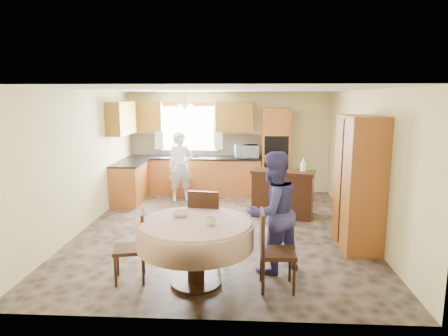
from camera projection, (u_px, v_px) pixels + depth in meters
name	position (u px, v px, depth m)	size (l,w,h in m)	color
floor	(221.00, 229.00, 7.27)	(5.00, 6.00, 0.01)	brown
ceiling	(221.00, 90.00, 6.83)	(5.00, 6.00, 0.01)	white
wall_back	(229.00, 142.00, 9.99)	(5.00, 0.02, 2.50)	beige
wall_front	(204.00, 208.00, 4.10)	(5.00, 0.02, 2.50)	beige
wall_left	(83.00, 160.00, 7.18)	(0.02, 6.00, 2.50)	beige
wall_right	(365.00, 163.00, 6.91)	(0.02, 6.00, 2.50)	beige
window	(189.00, 128.00, 9.97)	(1.40, 0.03, 1.10)	white
curtain_left	(159.00, 126.00, 9.95)	(0.22, 0.02, 1.15)	white
curtain_right	(218.00, 127.00, 9.87)	(0.22, 0.02, 1.15)	white
base_cab_back	(194.00, 176.00, 9.89)	(3.30, 0.60, 0.88)	#C66934
counter_back	(194.00, 158.00, 9.81)	(3.30, 0.64, 0.04)	black
base_cab_left	(130.00, 183.00, 9.08)	(0.60, 1.20, 0.88)	#C66934
counter_left	(129.00, 163.00, 8.99)	(0.64, 1.20, 0.04)	black
backsplash	(195.00, 145.00, 10.04)	(3.30, 0.02, 0.55)	tan
wall_cab_left	(145.00, 116.00, 9.83)	(0.85, 0.33, 0.72)	#A67829
wall_cab_right	(235.00, 116.00, 9.71)	(0.90, 0.33, 0.72)	#A67829
wall_cab_side	(121.00, 118.00, 8.82)	(0.33, 1.20, 0.72)	#A67829
oven_tower	(275.00, 152.00, 9.66)	(0.66, 0.62, 2.12)	#C66934
oven_upper	(277.00, 146.00, 9.32)	(0.56, 0.01, 0.45)	black
oven_lower	(276.00, 167.00, 9.41)	(0.56, 0.01, 0.45)	black
pendant	(185.00, 108.00, 9.40)	(0.36, 0.36, 0.18)	beige
sideboard	(283.00, 195.00, 7.97)	(1.23, 0.51, 0.88)	#3D2010
space_heater	(302.00, 201.00, 8.19)	(0.38, 0.27, 0.52)	black
cupboard	(359.00, 182.00, 6.30)	(0.55, 1.10, 2.09)	#C66934
dining_table	(196.00, 235.00, 5.03)	(1.47, 1.47, 0.84)	#3D2010
chair_left	(135.00, 243.00, 5.17)	(0.48, 0.48, 0.93)	#3D2010
chair_back	(205.00, 222.00, 5.76)	(0.52, 0.52, 1.08)	#3D2010
chair_right	(271.00, 246.00, 4.94)	(0.44, 0.44, 1.00)	#3D2010
framed_picture	(356.00, 129.00, 7.38)	(0.06, 0.54, 0.45)	gold
microwave	(246.00, 151.00, 9.66)	(0.56, 0.38, 0.31)	silver
person_sink	(181.00, 167.00, 9.18)	(0.58, 0.38, 1.59)	silver
person_dining	(273.00, 212.00, 5.42)	(0.81, 0.63, 1.67)	#413D86
bowl_sideboard	(271.00, 172.00, 7.90)	(0.24, 0.24, 0.06)	#B2B2B2
bottle_sideboard	(303.00, 166.00, 7.85)	(0.12, 0.12, 0.32)	silver
cup_table	(211.00, 221.00, 4.85)	(0.13, 0.13, 0.10)	#B2B2B2
bowl_table	(180.00, 214.00, 5.21)	(0.21, 0.21, 0.06)	#B2B2B2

